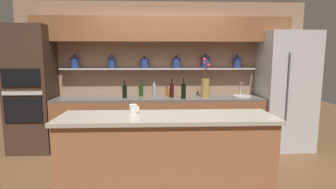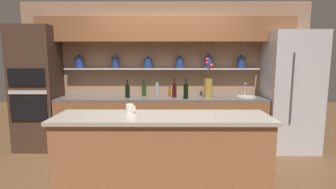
# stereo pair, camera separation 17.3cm
# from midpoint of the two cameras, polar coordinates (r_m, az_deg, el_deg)

# --- Properties ---
(ground_plane) EXTENTS (12.00, 12.00, 0.00)m
(ground_plane) POSITION_cam_midpoint_polar(r_m,az_deg,el_deg) (3.67, -2.07, -18.05)
(ground_plane) COLOR brown
(back_wall_unit) EXTENTS (5.20, 0.44, 2.60)m
(back_wall_unit) POSITION_cam_midpoint_polar(r_m,az_deg,el_deg) (4.82, -2.31, 7.34)
(back_wall_unit) COLOR #937056
(back_wall_unit) RESTS_ON ground_plane
(back_counter_unit) EXTENTS (3.59, 0.62, 0.92)m
(back_counter_unit) POSITION_cam_midpoint_polar(r_m,az_deg,el_deg) (4.68, -3.05, -6.20)
(back_counter_unit) COLOR brown
(back_counter_unit) RESTS_ON ground_plane
(island_counter) EXTENTS (2.23, 0.61, 1.02)m
(island_counter) POSITION_cam_midpoint_polar(r_m,az_deg,el_deg) (2.88, -2.03, -14.49)
(island_counter) COLOR #99603D
(island_counter) RESTS_ON ground_plane
(refrigerator) EXTENTS (0.85, 0.73, 2.05)m
(refrigerator) POSITION_cam_midpoint_polar(r_m,az_deg,el_deg) (5.03, 23.35, 0.70)
(refrigerator) COLOR #B7B7BC
(refrigerator) RESTS_ON ground_plane
(oven_tower) EXTENTS (0.72, 0.64, 2.14)m
(oven_tower) POSITION_cam_midpoint_polar(r_m,az_deg,el_deg) (5.07, -28.47, 0.96)
(oven_tower) COLOR #3D281E
(oven_tower) RESTS_ON ground_plane
(flower_vase) EXTENTS (0.15, 0.16, 0.69)m
(flower_vase) POSITION_cam_midpoint_polar(r_m,az_deg,el_deg) (4.60, 7.06, 1.87)
(flower_vase) COLOR olive
(flower_vase) RESTS_ON back_counter_unit
(sink_fixture) EXTENTS (0.32, 0.32, 0.25)m
(sink_fixture) POSITION_cam_midpoint_polar(r_m,az_deg,el_deg) (4.81, 14.83, -0.22)
(sink_fixture) COLOR #B7B7BC
(sink_fixture) RESTS_ON back_counter_unit
(bottle_wine_0) EXTENTS (0.08, 0.08, 0.29)m
(bottle_wine_0) POSITION_cam_midpoint_polar(r_m,az_deg,el_deg) (4.76, -6.94, 0.90)
(bottle_wine_0) COLOR #193814
(bottle_wine_0) RESTS_ON back_counter_unit
(bottle_wine_1) EXTENTS (0.08, 0.08, 0.35)m
(bottle_wine_1) POSITION_cam_midpoint_polar(r_m,az_deg,el_deg) (4.44, 2.29, 0.81)
(bottle_wine_1) COLOR black
(bottle_wine_1) RESTS_ON back_counter_unit
(bottle_oil_2) EXTENTS (0.06, 0.06, 0.21)m
(bottle_oil_2) POSITION_cam_midpoint_polar(r_m,az_deg,el_deg) (4.73, -0.42, 0.67)
(bottle_oil_2) COLOR #47380A
(bottle_oil_2) RESTS_ON back_counter_unit
(bottle_sauce_3) EXTENTS (0.05, 0.05, 0.17)m
(bottle_sauce_3) POSITION_cam_midpoint_polar(r_m,az_deg,el_deg) (4.68, -1.33, 0.47)
(bottle_sauce_3) COLOR #9E4C0A
(bottle_sauce_3) RESTS_ON back_counter_unit
(bottle_wine_4) EXTENTS (0.08, 0.08, 0.31)m
(bottle_wine_4) POSITION_cam_midpoint_polar(r_m,az_deg,el_deg) (4.58, -10.49, 0.67)
(bottle_wine_4) COLOR black
(bottle_wine_4) RESTS_ON back_counter_unit
(bottle_wine_5) EXTENTS (0.07, 0.07, 0.34)m
(bottle_wine_5) POSITION_cam_midpoint_polar(r_m,az_deg,el_deg) (4.56, -0.24, 0.98)
(bottle_wine_5) COLOR #380C0C
(bottle_wine_5) RESTS_ON back_counter_unit
(bottle_spirit_6) EXTENTS (0.07, 0.07, 0.28)m
(bottle_spirit_6) POSITION_cam_midpoint_polar(r_m,az_deg,el_deg) (4.69, -4.08, 1.04)
(bottle_spirit_6) COLOR gray
(bottle_spirit_6) RESTS_ON back_counter_unit
(coffee_mug) EXTENTS (0.10, 0.08, 0.10)m
(coffee_mug) POSITION_cam_midpoint_polar(r_m,az_deg,el_deg) (2.86, -9.27, -3.09)
(coffee_mug) COLOR silver
(coffee_mug) RESTS_ON island_counter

